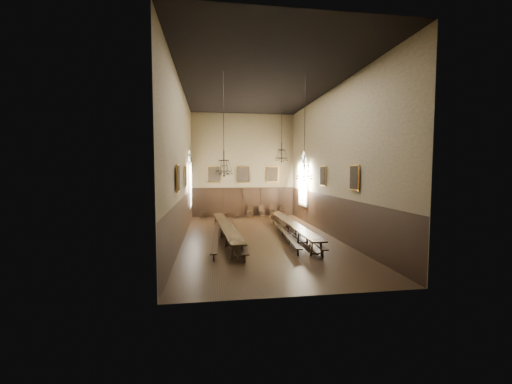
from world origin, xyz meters
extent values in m
cube|color=black|center=(0.00, 0.00, -0.01)|extent=(9.00, 18.00, 0.02)
cube|color=black|center=(0.00, 0.00, 9.01)|extent=(9.00, 18.00, 0.02)
cube|color=#80704F|center=(0.00, 9.01, 4.50)|extent=(9.00, 0.02, 9.00)
cube|color=#80704F|center=(0.00, -9.01, 4.50)|extent=(9.00, 0.02, 9.00)
cube|color=#80704F|center=(-4.51, 0.00, 4.50)|extent=(0.02, 18.00, 9.00)
cube|color=#80704F|center=(4.51, 0.00, 4.50)|extent=(0.02, 18.00, 9.00)
cube|color=black|center=(-2.00, 0.12, 0.78)|extent=(1.42, 10.47, 0.07)
cube|color=black|center=(2.11, 0.19, 0.78)|extent=(0.80, 10.46, 0.07)
cube|color=black|center=(-2.57, -0.17, 0.42)|extent=(0.71, 9.82, 0.05)
cube|color=black|center=(-1.43, -0.25, 0.44)|extent=(0.35, 10.40, 0.05)
cube|color=black|center=(1.51, 0.15, 0.42)|extent=(0.94, 9.85, 0.05)
cube|color=black|center=(2.62, 0.02, 0.44)|extent=(1.01, 10.44, 0.05)
cube|color=black|center=(-3.54, 8.57, 0.46)|extent=(0.46, 0.46, 0.05)
cube|color=black|center=(-3.54, 8.75, 0.71)|extent=(0.43, 0.07, 0.51)
cube|color=black|center=(-1.61, 8.52, 0.41)|extent=(0.40, 0.40, 0.05)
cube|color=black|center=(-1.61, 8.68, 0.64)|extent=(0.38, 0.05, 0.45)
cube|color=black|center=(0.52, 8.53, 0.46)|extent=(0.52, 0.52, 0.05)
cube|color=black|center=(0.52, 8.72, 0.72)|extent=(0.43, 0.13, 0.52)
cube|color=black|center=(1.55, 8.52, 0.46)|extent=(0.48, 0.48, 0.05)
cube|color=black|center=(1.55, 8.71, 0.71)|extent=(0.43, 0.10, 0.51)
cube|color=black|center=(2.45, 8.46, 0.44)|extent=(0.42, 0.42, 0.05)
cube|color=black|center=(2.45, 8.63, 0.68)|extent=(0.41, 0.05, 0.49)
cube|color=black|center=(3.45, 8.53, 0.44)|extent=(0.51, 0.51, 0.05)
cube|color=black|center=(3.45, 8.70, 0.69)|extent=(0.41, 0.15, 0.49)
cylinder|color=black|center=(-1.98, 2.31, 6.91)|extent=(0.03, 0.03, 4.17)
torus|color=black|center=(-1.98, 2.31, 3.89)|extent=(0.76, 0.76, 0.04)
torus|color=black|center=(-1.98, 2.31, 4.38)|extent=(0.48, 0.48, 0.04)
cylinder|color=black|center=(-1.98, 2.31, 4.29)|extent=(0.05, 0.05, 1.07)
cylinder|color=black|center=(2.01, 2.75, 7.49)|extent=(0.03, 0.03, 3.01)
torus|color=black|center=(2.01, 2.75, 4.91)|extent=(0.88, 0.88, 0.05)
torus|color=black|center=(2.01, 2.75, 5.47)|extent=(0.56, 0.56, 0.04)
cylinder|color=black|center=(2.01, 2.75, 5.37)|extent=(0.06, 0.06, 1.24)
cylinder|color=black|center=(-2.19, -2.55, 7.04)|extent=(0.03, 0.03, 3.93)
torus|color=black|center=(-2.19, -2.55, 4.03)|extent=(0.84, 0.84, 0.05)
torus|color=black|center=(-2.19, -2.55, 4.58)|extent=(0.54, 0.54, 0.04)
cylinder|color=black|center=(-2.19, -2.55, 4.48)|extent=(0.06, 0.06, 1.19)
cylinder|color=black|center=(2.04, -2.53, 6.92)|extent=(0.03, 0.03, 4.15)
torus|color=black|center=(2.04, -2.53, 3.77)|extent=(0.87, 0.87, 0.05)
torus|color=black|center=(2.04, -2.53, 4.33)|extent=(0.56, 0.56, 0.04)
cylinder|color=black|center=(2.04, -2.53, 4.23)|extent=(0.06, 0.06, 1.23)
cube|color=gold|center=(-2.60, 8.88, 3.70)|extent=(1.10, 0.12, 1.40)
cube|color=black|center=(-2.60, 8.88, 3.70)|extent=(0.98, 0.02, 1.28)
cube|color=gold|center=(0.00, 8.88, 3.70)|extent=(1.10, 0.12, 1.40)
cube|color=black|center=(0.00, 8.88, 3.70)|extent=(0.98, 0.02, 1.28)
cube|color=gold|center=(2.60, 8.88, 3.70)|extent=(1.10, 0.12, 1.40)
cube|color=black|center=(2.60, 8.88, 3.70)|extent=(0.98, 0.02, 1.28)
cube|color=gold|center=(-4.38, 1.00, 3.70)|extent=(0.12, 1.00, 1.30)
cube|color=black|center=(-4.38, 1.00, 3.70)|extent=(0.02, 0.88, 1.18)
cube|color=gold|center=(-4.38, -3.50, 3.70)|extent=(0.12, 1.00, 1.30)
cube|color=black|center=(-4.38, -3.50, 3.70)|extent=(0.02, 0.88, 1.18)
cube|color=gold|center=(4.38, 1.00, 3.70)|extent=(0.12, 1.00, 1.30)
cube|color=black|center=(4.38, 1.00, 3.70)|extent=(0.02, 0.88, 1.18)
cube|color=gold|center=(4.38, -3.50, 3.70)|extent=(0.12, 1.00, 1.30)
cube|color=black|center=(4.38, -3.50, 3.70)|extent=(0.02, 0.88, 1.18)
camera|label=1|loc=(-2.86, -18.58, 4.09)|focal=22.00mm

